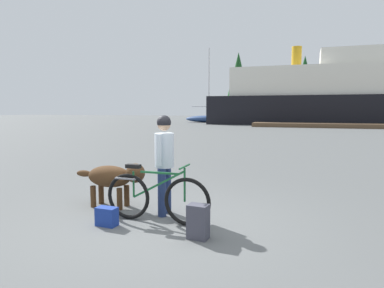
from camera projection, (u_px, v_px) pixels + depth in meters
The scene contains 11 objects.
ground_plane at pixel (163, 224), 5.27m from camera, with size 160.00×160.00×0.00m, color #595B5B.
bicycle at pixel (156, 197), 5.32m from camera, with size 1.76×0.44×0.93m.
person_cyclist at pixel (164, 156), 5.66m from camera, with size 0.32×0.53×1.68m.
dog at pixel (114, 177), 6.14m from camera, with size 1.40×0.46×0.82m.
backpack at pixel (198, 222), 4.67m from camera, with size 0.28×0.20×0.48m, color #3F3F4C.
handbag_pannier at pixel (107, 217), 5.19m from camera, with size 0.32×0.18×0.29m, color navy.
dock_pier at pixel (331, 125), 32.47m from camera, with size 14.79×2.71×0.40m, color brown.
ferry_boat at pixel (325, 97), 38.16m from camera, with size 25.33×7.34×8.82m.
sailboat_moored at pixel (209, 118), 44.66m from camera, with size 6.34×1.78×9.59m.
pine_tree_far_left at pixel (238, 77), 61.61m from camera, with size 4.32×4.32×11.94m.
pine_tree_center at pixel (305, 79), 54.95m from camera, with size 3.80×3.80×10.30m.
Camera 1 is at (2.05, -4.70, 1.78)m, focal length 31.81 mm.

